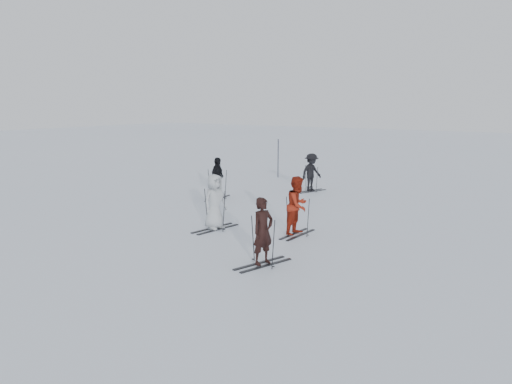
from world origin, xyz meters
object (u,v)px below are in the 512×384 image
Objects in this scene: skier_uphill_far at (311,173)px; skier_near_dark at (263,232)px; skier_red at (298,206)px; piste_marker at (278,158)px; skier_uphill_left at (217,178)px; skier_grey at (215,202)px.

skier_near_dark is at bearing -139.86° from skier_uphill_far.
piste_marker is (-6.62, 9.82, 0.14)m from skier_red.
skier_uphill_far is (2.49, 3.72, -0.01)m from skier_uphill_left.
piste_marker is at bearing 69.96° from skier_uphill_far.
skier_grey is at bearing -153.79° from skier_uphill_left.
skier_grey is 5.15m from skier_uphill_left.
skier_uphill_far is (-3.82, 9.98, 0.01)m from skier_near_dark.
piste_marker is (-3.47, 2.83, 0.18)m from skier_uphill_far.
skier_red is 1.04× the size of skier_uphill_left.
skier_near_dark is 0.99× the size of skier_uphill_far.
skier_uphill_left is at bearing 61.13° from skier_near_dark.
skier_uphill_left is (-3.10, 4.11, -0.02)m from skier_grey.
skier_grey is 11.42m from piste_marker.
skier_near_dark is at bearing -115.88° from skier_grey.
piste_marker is at bearing 35.68° from skier_red.
skier_uphill_left is at bearing 61.59° from skier_red.
piste_marker is at bearing 45.55° from skier_near_dark.
piste_marker is (-0.98, 6.55, 0.18)m from skier_uphill_left.
skier_uphill_left is at bearing -81.46° from piste_marker.
skier_red is at bearing -56.02° from piste_marker.
skier_uphill_left is (-5.64, 3.27, -0.04)m from skier_red.
skier_grey is at bearing -69.03° from piste_marker.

